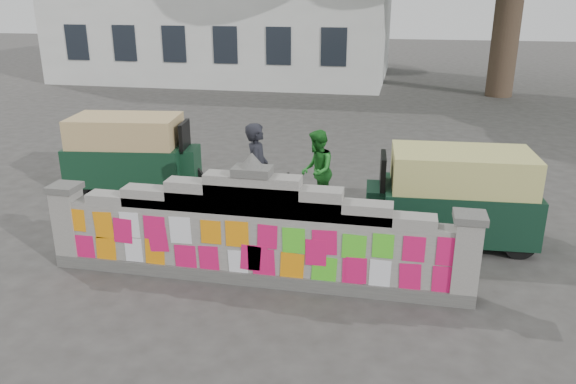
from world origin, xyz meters
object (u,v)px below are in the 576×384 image
at_px(cyclist_bike, 258,205).
at_px(rickshaw_right, 454,195).
at_px(cyclist_rider, 258,186).
at_px(rickshaw_left, 131,151).
at_px(pedestrian, 317,171).

relative_size(cyclist_bike, rickshaw_right, 0.67).
height_order(cyclist_rider, rickshaw_left, cyclist_rider).
distance_m(pedestrian, rickshaw_left, 4.28).
distance_m(cyclist_rider, rickshaw_left, 3.87).
bearing_deg(rickshaw_right, rickshaw_left, -16.52).
bearing_deg(pedestrian, rickshaw_right, 62.21).
relative_size(cyclist_rider, pedestrian, 1.08).
xyz_separation_m(cyclist_bike, pedestrian, (0.86, 1.29, 0.30)).
height_order(pedestrian, rickshaw_left, pedestrian).
height_order(cyclist_rider, rickshaw_right, cyclist_rider).
bearing_deg(pedestrian, rickshaw_left, -104.20).
height_order(rickshaw_left, rickshaw_right, rickshaw_right).
relative_size(cyclist_rider, rickshaw_left, 0.59).
relative_size(cyclist_bike, rickshaw_left, 0.67).
xyz_separation_m(cyclist_rider, rickshaw_right, (3.40, 0.30, -0.04)).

